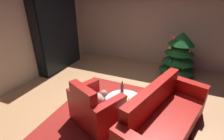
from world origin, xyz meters
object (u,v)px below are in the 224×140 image
object	(u,v)px
book_stack_on_table	(124,98)
couch_red	(164,119)
bottle_on_table	(122,89)
bookshelf_unit	(60,34)
coffee_table	(124,102)
armchair_red	(95,109)
decorated_tree	(179,54)

from	to	relation	value
book_stack_on_table	couch_red	bearing A→B (deg)	-6.84
couch_red	bottle_on_table	bearing A→B (deg)	163.98
couch_red	bookshelf_unit	bearing A→B (deg)	153.83
coffee_table	book_stack_on_table	xyz separation A→B (m)	(-0.02, 0.02, 0.07)
armchair_red	bottle_on_table	bearing A→B (deg)	54.42
armchair_red	bookshelf_unit	bearing A→B (deg)	139.33
book_stack_on_table	bookshelf_unit	bearing A→B (deg)	149.16
armchair_red	decorated_tree	size ratio (longest dim) A/B	0.84
bookshelf_unit	coffee_table	distance (m)	3.21
bottle_on_table	decorated_tree	size ratio (longest dim) A/B	0.22
bookshelf_unit	bottle_on_table	xyz separation A→B (m)	(2.58, -1.44, -0.54)
bookshelf_unit	book_stack_on_table	bearing A→B (deg)	-30.84
bookshelf_unit	armchair_red	distance (m)	3.05
coffee_table	bottle_on_table	xyz separation A→B (m)	(-0.11, 0.17, 0.15)
bookshelf_unit	bottle_on_table	bearing A→B (deg)	-29.18
bookshelf_unit	couch_red	distance (m)	3.90
book_stack_on_table	bottle_on_table	size ratio (longest dim) A/B	0.76
armchair_red	decorated_tree	world-z (taller)	decorated_tree
book_stack_on_table	decorated_tree	size ratio (longest dim) A/B	0.17
armchair_red	coffee_table	world-z (taller)	armchair_red
couch_red	book_stack_on_table	world-z (taller)	couch_red
bookshelf_unit	decorated_tree	bearing A→B (deg)	12.70
couch_red	book_stack_on_table	size ratio (longest dim) A/B	10.06
bookshelf_unit	armchair_red	world-z (taller)	bookshelf_unit
armchair_red	coffee_table	bearing A→B (deg)	34.75
bookshelf_unit	decorated_tree	size ratio (longest dim) A/B	1.75
couch_red	bottle_on_table	xyz separation A→B (m)	(-0.84, 0.24, 0.25)
armchair_red	book_stack_on_table	xyz separation A→B (m)	(0.43, 0.33, 0.15)
bookshelf_unit	armchair_red	size ratio (longest dim) A/B	2.07
armchair_red	decorated_tree	bearing A→B (deg)	65.19
decorated_tree	bookshelf_unit	bearing A→B (deg)	-167.30
bookshelf_unit	book_stack_on_table	xyz separation A→B (m)	(2.67, -1.59, -0.62)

